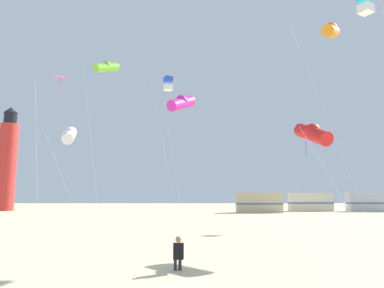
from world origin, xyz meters
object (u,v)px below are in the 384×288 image
Objects in this scene: kite_tube_lime at (105,67)px; kite_tube_orange at (329,31)px; kite_diamond_violet at (304,143)px; kite_tube_white at (68,135)px; kite_box_cyan at (364,3)px; rv_van_cream at (309,202)px; rv_van_tan at (258,203)px; kite_flyer_standing at (177,253)px; kite_tube_magenta at (180,103)px; rv_van_silver at (368,202)px; kite_box_blue at (167,84)px; kite_tube_scarlet at (311,134)px; lighthouse_distant at (6,161)px; kite_diamond_rainbow at (57,83)px.

kite_tube_orange is (15.28, -8.66, -0.96)m from kite_tube_lime.
kite_diamond_violet is 1.01× the size of kite_tube_white.
rv_van_cream is at bearing 76.29° from kite_box_cyan.
rv_van_tan is at bearing 59.87° from kite_tube_white.
kite_flyer_standing is 16.27m from kite_tube_orange.
kite_tube_magenta reaches higher than rv_van_silver.
kite_box_blue reaches higher than rv_van_tan.
kite_box_cyan is 3.15m from kite_tube_orange.
kite_tube_white is at bearing -120.15° from rv_van_tan.
rv_van_cream is (10.17, 36.32, -10.70)m from kite_tube_orange.
kite_tube_scarlet is 0.48× the size of kite_tube_orange.
kite_tube_orange is at bearing -39.51° from kite_box_blue.
kite_diamond_violet is (16.14, -0.32, -6.48)m from kite_tube_lime.
kite_diamond_violet is (3.19, 11.19, 1.11)m from kite_tube_scarlet.
kite_box_cyan is at bearing -46.99° from kite_box_blue.
kite_tube_lime is 18.92m from kite_tube_scarlet.
kite_tube_orange reaches higher than kite_tube_scarlet.
kite_tube_orange is at bearing -11.66° from kite_tube_magenta.
kite_box_cyan is at bearing -159.84° from kite_flyer_standing.
rv_van_tan is 9.88m from rv_van_cream.
kite_box_blue is 5.40m from kite_tube_lime.
kite_tube_magenta is 44.16m from rv_van_silver.
lighthouse_distant is (-37.97, 37.68, -4.25)m from kite_tube_orange.
kite_box_blue is 10.09m from kite_diamond_rainbow.
kite_diamond_violet is 0.55× the size of kite_box_cyan.
kite_tube_lime is at bearing -51.98° from lighthouse_distant.
kite_tube_orange is 1.94× the size of rv_van_cream.
kite_tube_lime reaches higher than kite_box_blue.
rv_van_tan is (17.22, 29.67, -4.86)m from kite_tube_white.
kite_diamond_violet is 1.09× the size of rv_van_tan.
kite_diamond_rainbow is 1.40× the size of kite_tube_white.
kite_diamond_rainbow is (-7.48, 8.25, 8.48)m from kite_flyer_standing.
kite_tube_lime is 2.23× the size of kite_tube_scarlet.
lighthouse_distant reaches higher than kite_tube_lime.
rv_van_tan is (16.65, 23.18, -11.66)m from kite_tube_lime.
rv_van_cream is at bearing 71.60° from kite_diamond_violet.
kite_box_cyan is (10.67, -11.44, 0.58)m from kite_box_blue.
kite_box_cyan is at bearing -12.50° from kite_diamond_rainbow.
kite_diamond_rainbow is at bearing -130.67° from rv_van_cream.
kite_tube_scarlet is at bearing -35.74° from kite_tube_magenta.
rv_van_cream is (48.14, -1.36, -6.45)m from lighthouse_distant.
kite_tube_orange is at bearing -95.89° from kite_diamond_violet.
kite_diamond_rainbow is 16.40m from kite_tube_orange.
kite_box_blue is 12.03m from kite_diamond_violet.
kite_diamond_violet is at bearing -0.01° from kite_box_blue.
kite_box_cyan is (-0.31, -11.44, 5.51)m from kite_diamond_violet.
kite_tube_magenta reaches higher than kite_flyer_standing.
lighthouse_distant is 48.59m from rv_van_cream.
kite_tube_lime is at bearing 178.86° from kite_diamond_violet.
kite_tube_white is (-5.73, -6.17, -5.25)m from kite_box_blue.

